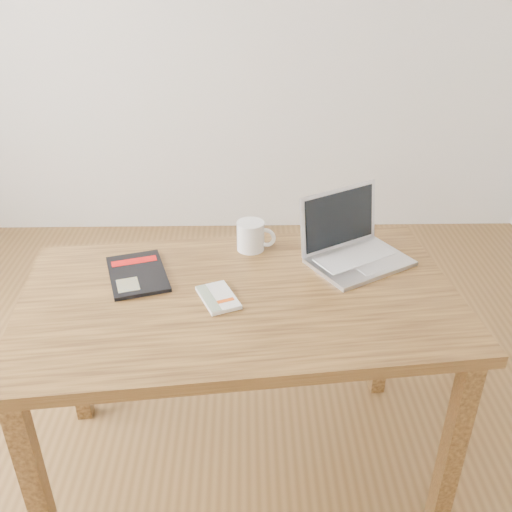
{
  "coord_description": "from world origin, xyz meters",
  "views": [
    {
      "loc": [
        0.21,
        -1.43,
        1.71
      ],
      "look_at": [
        0.24,
        0.09,
        0.85
      ],
      "focal_mm": 40.0,
      "sensor_mm": 36.0,
      "label": 1
    }
  ],
  "objects_px": {
    "laptop": "(352,246)",
    "black_guidebook": "(137,274)",
    "white_guidebook": "(218,298)",
    "coffee_mug": "(252,236)",
    "desk": "(240,318)"
  },
  "relations": [
    {
      "from": "laptop",
      "to": "black_guidebook",
      "type": "bearing_deg",
      "value": 157.78
    },
    {
      "from": "white_guidebook",
      "to": "black_guidebook",
      "type": "bearing_deg",
      "value": 129.68
    },
    {
      "from": "black_guidebook",
      "to": "coffee_mug",
      "type": "distance_m",
      "value": 0.41
    },
    {
      "from": "white_guidebook",
      "to": "laptop",
      "type": "relative_size",
      "value": 0.45
    },
    {
      "from": "black_guidebook",
      "to": "white_guidebook",
      "type": "bearing_deg",
      "value": -45.13
    },
    {
      "from": "desk",
      "to": "white_guidebook",
      "type": "xyz_separation_m",
      "value": [
        -0.07,
        -0.03,
        0.1
      ]
    },
    {
      "from": "desk",
      "to": "laptop",
      "type": "relative_size",
      "value": 3.54
    },
    {
      "from": "black_guidebook",
      "to": "coffee_mug",
      "type": "relative_size",
      "value": 2.21
    },
    {
      "from": "desk",
      "to": "black_guidebook",
      "type": "relative_size",
      "value": 4.68
    },
    {
      "from": "black_guidebook",
      "to": "laptop",
      "type": "xyz_separation_m",
      "value": [
        0.71,
        0.1,
        0.04
      ]
    },
    {
      "from": "desk",
      "to": "black_guidebook",
      "type": "height_order",
      "value": "black_guidebook"
    },
    {
      "from": "coffee_mug",
      "to": "white_guidebook",
      "type": "bearing_deg",
      "value": -94.43
    },
    {
      "from": "white_guidebook",
      "to": "coffee_mug",
      "type": "height_order",
      "value": "coffee_mug"
    },
    {
      "from": "desk",
      "to": "white_guidebook",
      "type": "bearing_deg",
      "value": -164.19
    },
    {
      "from": "black_guidebook",
      "to": "coffee_mug",
      "type": "xyz_separation_m",
      "value": [
        0.37,
        0.17,
        0.05
      ]
    }
  ]
}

